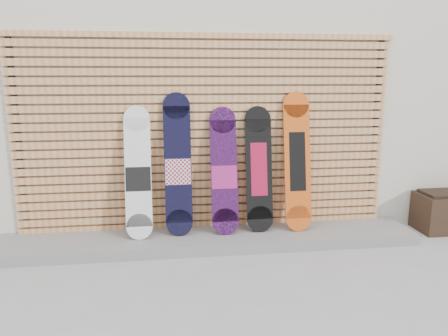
{
  "coord_description": "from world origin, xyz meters",
  "views": [
    {
      "loc": [
        -0.6,
        -3.89,
        1.85
      ],
      "look_at": [
        0.02,
        0.75,
        0.85
      ],
      "focal_mm": 35.0,
      "sensor_mm": 36.0,
      "label": 1
    }
  ],
  "objects": [
    {
      "name": "snowboard_2",
      "position": [
        0.03,
        0.78,
        0.8
      ],
      "size": [
        0.3,
        0.33,
        1.39
      ],
      "color": "black",
      "rests_on": "concrete_step"
    },
    {
      "name": "building",
      "position": [
        0.5,
        3.5,
        1.8
      ],
      "size": [
        12.0,
        5.0,
        3.6
      ],
      "primitive_type": "cube",
      "color": "beige",
      "rests_on": "ground"
    },
    {
      "name": "snowboard_3",
      "position": [
        0.42,
        0.8,
        0.81
      ],
      "size": [
        0.3,
        0.3,
        1.39
      ],
      "color": "black",
      "rests_on": "concrete_step"
    },
    {
      "name": "ground",
      "position": [
        0.0,
        0.0,
        0.0
      ],
      "size": [
        80.0,
        80.0,
        0.0
      ],
      "primitive_type": "plane",
      "color": "gray",
      "rests_on": "ground"
    },
    {
      "name": "snowboard_1",
      "position": [
        -0.48,
        0.79,
        0.88
      ],
      "size": [
        0.3,
        0.3,
        1.55
      ],
      "color": "black",
      "rests_on": "concrete_step"
    },
    {
      "name": "snowboard_4",
      "position": [
        0.86,
        0.78,
        0.89
      ],
      "size": [
        0.3,
        0.33,
        1.55
      ],
      "color": "#CF5316",
      "rests_on": "concrete_step"
    },
    {
      "name": "concrete_step",
      "position": [
        -0.15,
        0.68,
        0.06
      ],
      "size": [
        4.6,
        0.7,
        0.12
      ],
      "primitive_type": "cube",
      "color": "slate",
      "rests_on": "ground"
    },
    {
      "name": "snowboard_0",
      "position": [
        -0.91,
        0.77,
        0.81
      ],
      "size": [
        0.28,
        0.35,
        1.41
      ],
      "color": "silver",
      "rests_on": "concrete_step"
    },
    {
      "name": "slat_wall",
      "position": [
        -0.15,
        0.97,
        1.21
      ],
      "size": [
        4.26,
        0.08,
        2.29
      ],
      "color": "tan",
      "rests_on": "ground"
    }
  ]
}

